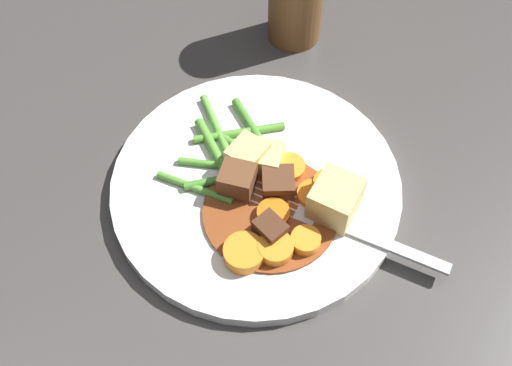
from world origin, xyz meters
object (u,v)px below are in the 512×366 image
carrot_slice_5 (276,249)px  potato_chunk_1 (243,158)px  carrot_slice_0 (290,169)px  carrot_slice_3 (328,184)px  carrot_slice_1 (244,253)px  meat_chunk_0 (270,230)px  fork (341,226)px  dinner_plate (256,187)px  potato_chunk_2 (268,158)px  meat_chunk_1 (238,183)px  meat_chunk_2 (278,183)px  potato_chunk_0 (335,199)px  carrot_slice_2 (305,241)px  carrot_slice_6 (270,216)px  carrot_slice_4 (313,195)px

carrot_slice_5 → potato_chunk_1: size_ratio=0.94×
potato_chunk_1 → carrot_slice_0: bearing=59.5°
carrot_slice_3 → potato_chunk_1: potato_chunk_1 is taller
carrot_slice_1 → carrot_slice_5: size_ratio=1.17×
meat_chunk_0 → fork: bearing=76.1°
dinner_plate → potato_chunk_2: size_ratio=8.75×
meat_chunk_1 → meat_chunk_2: meat_chunk_1 is taller
carrot_slice_0 → potato_chunk_1: potato_chunk_1 is taller
potato_chunk_0 → fork: bearing=-5.1°
carrot_slice_0 → carrot_slice_2: carrot_slice_2 is taller
dinner_plate → potato_chunk_0: bearing=44.8°
carrot_slice_1 → carrot_slice_6: 0.04m
carrot_slice_1 → carrot_slice_6: (-0.02, 0.03, -0.00)m
meat_chunk_2 → carrot_slice_3: bearing=70.5°
dinner_plate → meat_chunk_0: 0.06m
carrot_slice_0 → potato_chunk_1: size_ratio=0.90×
carrot_slice_2 → potato_chunk_0: potato_chunk_0 is taller
potato_chunk_2 → fork: potato_chunk_2 is taller
potato_chunk_2 → meat_chunk_0: same height
carrot_slice_2 → fork: carrot_slice_2 is taller
potato_chunk_1 → meat_chunk_2: 0.04m
carrot_slice_4 → meat_chunk_1: 0.06m
carrot_slice_2 → fork: (-0.00, 0.03, -0.00)m
potato_chunk_2 → carrot_slice_1: bearing=-34.7°
carrot_slice_1 → meat_chunk_2: meat_chunk_2 is taller
carrot_slice_0 → meat_chunk_0: bearing=-37.7°
carrot_slice_0 → meat_chunk_1: meat_chunk_1 is taller
potato_chunk_2 → meat_chunk_2: (0.03, -0.00, -0.00)m
dinner_plate → meat_chunk_1: bearing=-82.0°
fork → carrot_slice_6: bearing=-119.4°
meat_chunk_2 → carrot_slice_4: bearing=51.7°
carrot_slice_1 → meat_chunk_0: bearing=109.5°
potato_chunk_0 → meat_chunk_1: bearing=-125.5°
carrot_slice_1 → carrot_slice_4: 0.08m
carrot_slice_5 → potato_chunk_1: bearing=175.4°
carrot_slice_4 → potato_chunk_0: bearing=30.6°
potato_chunk_0 → fork: 0.02m
meat_chunk_2 → potato_chunk_0: bearing=43.2°
potato_chunk_2 → potato_chunk_1: bearing=-104.8°
carrot_slice_3 → carrot_slice_5: bearing=-58.5°
carrot_slice_1 → meat_chunk_1: 0.06m
carrot_slice_0 → carrot_slice_1: size_ratio=0.83×
carrot_slice_4 → meat_chunk_0: size_ratio=1.15×
carrot_slice_4 → potato_chunk_2: (-0.05, -0.02, 0.01)m
potato_chunk_2 → meat_chunk_1: (0.02, -0.03, 0.00)m
dinner_plate → meat_chunk_2: meat_chunk_2 is taller
potato_chunk_2 → carrot_slice_0: bearing=42.6°
carrot_slice_6 → meat_chunk_2: 0.03m
potato_chunk_1 → carrot_slice_2: bearing=11.2°
carrot_slice_1 → meat_chunk_0: meat_chunk_0 is taller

